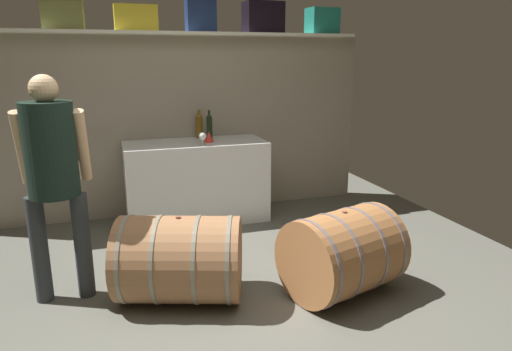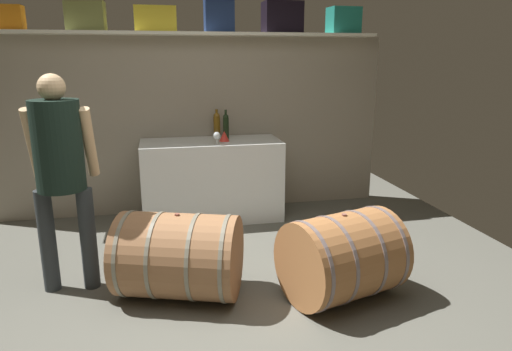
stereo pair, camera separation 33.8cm
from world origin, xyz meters
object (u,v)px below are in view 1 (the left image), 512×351
at_px(red_funnel, 209,137).
at_px(toolcase_olive, 63,14).
at_px(toolcase_navy, 201,15).
at_px(wine_bottle_dark, 209,126).
at_px(work_cabinet, 196,181).
at_px(wine_barrel_far, 342,253).
at_px(toolcase_yellow, 136,18).
at_px(toolcase_black, 263,18).
at_px(winemaker_pouring, 52,167).
at_px(wine_barrel_near, 180,259).
at_px(wine_bottle_amber, 199,125).
at_px(toolcase_teal, 322,21).
at_px(wine_glass, 202,137).

bearing_deg(red_funnel, toolcase_olive, 168.33).
relative_size(toolcase_navy, wine_bottle_dark, 1.07).
relative_size(toolcase_olive, work_cabinet, 0.25).
bearing_deg(wine_barrel_far, toolcase_yellow, 102.57).
height_order(toolcase_black, winemaker_pouring, toolcase_black).
xyz_separation_m(wine_bottle_dark, winemaker_pouring, (-1.44, -1.48, -0.01)).
bearing_deg(wine_barrel_near, wine_bottle_amber, 93.17).
relative_size(toolcase_black, wine_barrel_near, 0.40).
xyz_separation_m(wine_bottle_amber, red_funnel, (0.04, -0.29, -0.09)).
relative_size(red_funnel, winemaker_pouring, 0.07).
bearing_deg(wine_bottle_amber, wine_barrel_near, -105.70).
relative_size(toolcase_teal, wine_glass, 2.46).
relative_size(toolcase_olive, toolcase_teal, 1.11).
height_order(toolcase_black, wine_bottle_dark, toolcase_black).
bearing_deg(wine_bottle_amber, toolcase_yellow, -178.87).
bearing_deg(wine_barrel_far, wine_bottle_amber, 88.88).
distance_m(toolcase_olive, wine_barrel_far, 3.43).
bearing_deg(red_funnel, wine_glass, -118.70).
relative_size(wine_barrel_near, wine_barrel_far, 1.10).
relative_size(toolcase_teal, wine_barrel_far, 0.36).
xyz_separation_m(toolcase_yellow, wine_barrel_far, (1.24, -2.18, -1.80)).
relative_size(toolcase_black, work_cabinet, 0.28).
bearing_deg(toolcase_black, wine_barrel_far, -93.58).
relative_size(work_cabinet, wine_barrel_far, 1.59).
relative_size(toolcase_navy, wine_barrel_near, 0.33).
bearing_deg(toolcase_yellow, wine_bottle_amber, 0.67).
bearing_deg(wine_glass, wine_barrel_near, -108.27).
height_order(toolcase_olive, wine_bottle_amber, toolcase_olive).
height_order(wine_barrel_near, winemaker_pouring, winemaker_pouring).
relative_size(toolcase_navy, toolcase_teal, 1.02).
relative_size(wine_barrel_near, winemaker_pouring, 0.63).
bearing_deg(toolcase_yellow, wine_bottle_dark, -11.38).
xyz_separation_m(toolcase_yellow, wine_glass, (0.55, -0.47, -1.16)).
relative_size(toolcase_navy, winemaker_pouring, 0.21).
bearing_deg(toolcase_yellow, wine_barrel_near, -88.23).
relative_size(toolcase_yellow, wine_barrel_far, 0.45).
distance_m(work_cabinet, wine_bottle_dark, 0.61).
bearing_deg(toolcase_teal, toolcase_olive, 177.07).
bearing_deg(toolcase_yellow, wine_glass, -40.88).
distance_m(wine_bottle_dark, wine_glass, 0.37).
distance_m(toolcase_navy, wine_barrel_far, 2.92).
bearing_deg(toolcase_olive, red_funnel, -8.30).
xyz_separation_m(wine_barrel_near, wine_barrel_far, (1.17, -0.27, 0.00)).
bearing_deg(wine_glass, wine_bottle_dark, 66.46).
bearing_deg(wine_barrel_near, toolcase_yellow, 111.10).
bearing_deg(wine_bottle_amber, toolcase_navy, -14.92).
relative_size(wine_barrel_far, winemaker_pouring, 0.58).
bearing_deg(toolcase_navy, toolcase_black, -1.58).
relative_size(toolcase_teal, wine_bottle_dark, 1.05).
height_order(work_cabinet, winemaker_pouring, winemaker_pouring).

